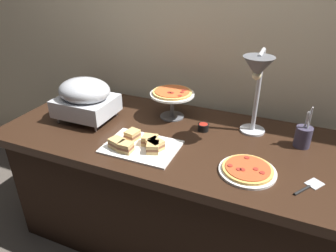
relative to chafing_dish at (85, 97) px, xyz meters
The scene contains 11 objects.
ground_plane 1.05m from the chafing_dish, ahead, with size 8.00×8.00×0.00m, color #4C443D.
back_wall 0.80m from the chafing_dish, 44.26° to the left, with size 4.40×0.04×2.40m, color #C6B593.
buffet_table 0.75m from the chafing_dish, ahead, with size 1.90×0.84×0.76m.
chafing_dish is the anchor object (origin of this frame).
heat_lamp 0.99m from the chafing_dish, ahead, with size 0.15×0.29×0.48m.
pizza_plate_front 1.02m from the chafing_dish, ahead, with size 0.26×0.26×0.03m.
pizza_plate_center 0.52m from the chafing_dish, 26.59° to the left, with size 0.27×0.27×0.18m.
sandwich_platter 0.50m from the chafing_dish, 21.19° to the right, with size 0.38×0.27×0.06m.
sauce_cup_near 0.72m from the chafing_dish, 11.10° to the left, with size 0.06×0.06×0.04m.
utensil_holder 1.23m from the chafing_dish, ahead, with size 0.08×0.08×0.23m.
serving_spatula 1.28m from the chafing_dish, ahead, with size 0.12×0.16×0.01m.
Camera 1 is at (0.59, -1.40, 1.61)m, focal length 33.21 mm.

